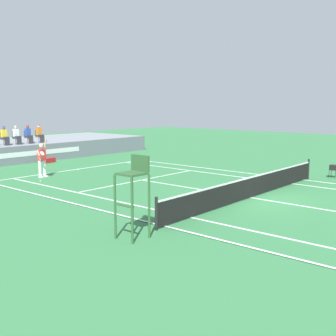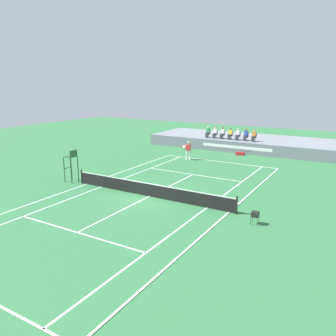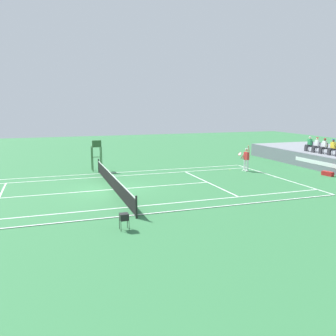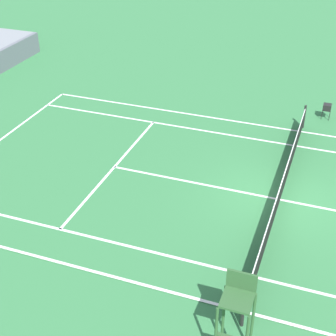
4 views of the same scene
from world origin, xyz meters
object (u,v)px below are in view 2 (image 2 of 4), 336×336
Objects in this scene: equipment_bag at (240,154)px; ball_hopper at (255,214)px; tennis_ball at (176,161)px; umpire_chair at (71,162)px; spectator_seated_4 at (238,134)px; spectator_seated_5 at (246,135)px; spectator_seated_6 at (254,136)px; spectator_seated_3 at (230,134)px; spectator_seated_1 at (215,133)px; tennis_player at (188,150)px; spectator_seated_0 at (208,132)px; spectator_seated_2 at (222,133)px.

ball_hopper reaches higher than equipment_bag.
tennis_ball is 10.70m from umpire_chair.
spectator_seated_4 is 0.89m from spectator_seated_5.
spectator_seated_6 reaches higher than equipment_bag.
ball_hopper is (8.47, -18.76, -1.23)m from spectator_seated_3.
spectator_seated_3 is 8.38m from tennis_ball.
ball_hopper is at bearing -72.77° from spectator_seated_6.
spectator_seated_4 is 0.52× the size of umpire_chair.
spectator_seated_6 is 19.76m from umpire_chair.
spectator_seated_4 is at bearing 0.00° from spectator_seated_1.
ball_hopper is at bearing -49.72° from tennis_player.
spectator_seated_1 is 1.00× the size of spectator_seated_4.
equipment_bag is (3.58, 4.74, -0.83)m from tennis_player.
spectator_seated_3 is 18.79m from umpire_chair.
spectator_seated_3 is (1.79, 0.00, 0.00)m from spectator_seated_1.
spectator_seated_0 is 6.97m from tennis_player.
spectator_seated_2 is 1.00× the size of spectator_seated_4.
tennis_player is at bearing 51.67° from tennis_ball.
spectator_seated_3 is 2.65m from spectator_seated_6.
ball_hopper is at bearing -67.94° from spectator_seated_4.
tennis_player is at bearing -127.09° from equipment_bag.
spectator_seated_6 is 2.76m from equipment_bag.
tennis_player is 11.80m from umpire_chair.
spectator_seated_4 is 7.33m from tennis_player.
spectator_seated_2 is 2.68m from spectator_seated_5.
tennis_ball is at bearing -122.90° from spectator_seated_6.
spectator_seated_6 is at bearing 107.23° from ball_hopper.
ball_hopper is (5.82, -18.76, -1.23)m from spectator_seated_6.
spectator_seated_1 is 2.66m from spectator_seated_4.
spectator_seated_3 reaches higher than ball_hopper.
spectator_seated_4 is 8.67m from tennis_ball.
umpire_chair is 17.61m from equipment_bag.
spectator_seated_1 and spectator_seated_3 have the same top height.
spectator_seated_3 is 1.00× the size of spectator_seated_5.
spectator_seated_4 is at bearing 112.06° from ball_hopper.
spectator_seated_2 is 1.00× the size of spectator_seated_5.
tennis_player is 2.98× the size of ball_hopper.
umpire_chair is (-8.35, -17.90, -0.25)m from spectator_seated_6.
spectator_seated_3 is 18.60× the size of tennis_ball.
spectator_seated_0 is 8.03m from tennis_ball.
umpire_chair is (-4.07, -11.06, 0.56)m from tennis_player.
spectator_seated_4 is at bearing 67.26° from tennis_ball.
spectator_seated_0 is 1.81× the size of ball_hopper.
spectator_seated_1 is 1.00× the size of spectator_seated_5.
spectator_seated_5 is 1.00× the size of spectator_seated_6.
tennis_player is at bearing 69.80° from umpire_chair.
spectator_seated_3 is at bearing 180.00° from spectator_seated_6.
tennis_player is (-2.50, -6.84, -0.81)m from spectator_seated_4.
spectator_seated_6 is 9.49m from tennis_ball.
umpire_chair is (-6.57, -17.90, -0.25)m from spectator_seated_4.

